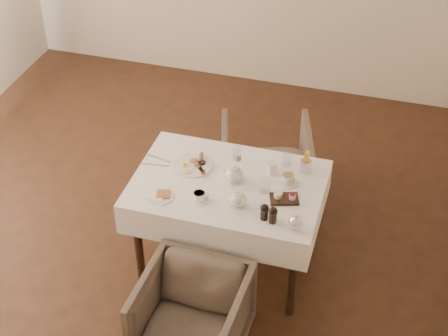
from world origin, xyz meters
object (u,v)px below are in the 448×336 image
object	(u,v)px
table	(228,196)
teapot_centre	(234,173)
armchair_near	(192,317)
breakfast_plate	(194,165)
armchair_far	(265,163)

from	to	relation	value
table	teapot_centre	bearing A→B (deg)	40.25
armchair_near	breakfast_plate	bearing A→B (deg)	109.26
armchair_far	teapot_centre	size ratio (longest dim) A/B	4.32
armchair_far	breakfast_plate	world-z (taller)	breakfast_plate
table	armchair_near	distance (m)	0.87
table	teapot_centre	world-z (taller)	teapot_centre
table	breakfast_plate	world-z (taller)	breakfast_plate
table	armchair_far	bearing A→B (deg)	84.79
breakfast_plate	teapot_centre	distance (m)	0.33
teapot_centre	armchair_near	bearing A→B (deg)	-73.33
armchair_near	armchair_far	bearing A→B (deg)	89.64
teapot_centre	breakfast_plate	bearing A→B (deg)	-175.79
table	armchair_near	xyz separation A→B (m)	(0.00, -0.80, -0.34)
armchair_near	teapot_centre	world-z (taller)	teapot_centre
breakfast_plate	teapot_centre	xyz separation A→B (m)	(0.31, -0.08, 0.06)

